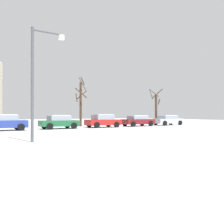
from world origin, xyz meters
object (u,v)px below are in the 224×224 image
(street_lamp, at_px, (38,73))
(parked_car_silver, at_px, (168,120))
(parked_car_maroon, at_px, (138,121))
(parked_car_green, at_px, (59,122))
(parked_car_blue, at_px, (5,122))
(parked_car_red, at_px, (103,121))

(street_lamp, relative_size, parked_car_silver, 1.42)
(parked_car_maroon, bearing_deg, parked_car_green, -179.13)
(parked_car_blue, height_order, parked_car_maroon, parked_car_blue)
(parked_car_blue, bearing_deg, street_lamp, -91.64)
(parked_car_red, bearing_deg, parked_car_green, 179.74)
(street_lamp, relative_size, parked_car_maroon, 1.46)
(parked_car_blue, bearing_deg, parked_car_silver, 0.79)
(parked_car_blue, relative_size, parked_car_green, 0.98)
(street_lamp, distance_m, parked_car_silver, 24.44)
(parked_car_blue, xyz_separation_m, parked_car_red, (10.54, 0.12, 0.00))
(parked_car_red, xyz_separation_m, parked_car_silver, (10.54, 0.17, -0.05))
(parked_car_blue, xyz_separation_m, parked_car_green, (5.27, 0.14, -0.04))
(street_lamp, xyz_separation_m, parked_car_silver, (21.40, 11.39, -3.08))
(parked_car_blue, height_order, parked_car_green, parked_car_blue)
(parked_car_red, height_order, parked_car_silver, parked_car_red)
(street_lamp, relative_size, parked_car_red, 1.56)
(parked_car_green, bearing_deg, parked_car_blue, -178.43)
(street_lamp, height_order, parked_car_silver, street_lamp)
(street_lamp, bearing_deg, parked_car_silver, 28.03)
(street_lamp, height_order, parked_car_blue, street_lamp)
(parked_car_red, bearing_deg, street_lamp, -134.05)
(parked_car_blue, xyz_separation_m, parked_car_silver, (21.08, 0.29, -0.05))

